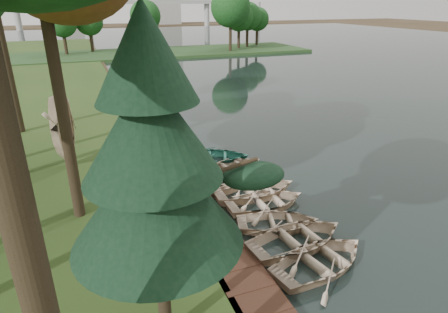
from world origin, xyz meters
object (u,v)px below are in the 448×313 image
object	(u,v)px
boardwalk	(193,200)
stored_rowboat	(69,158)
rowboat_1	(298,237)
rowboat_2	(278,221)
rowboat_0	(322,258)
pine_tree	(153,157)

from	to	relation	value
boardwalk	stored_rowboat	bearing A→B (deg)	131.39
boardwalk	rowboat_1	bearing A→B (deg)	-59.52
rowboat_2	stored_rowboat	world-z (taller)	stored_rowboat
stored_rowboat	boardwalk	bearing A→B (deg)	-115.33
stored_rowboat	rowboat_0	bearing A→B (deg)	-122.84
rowboat_1	stored_rowboat	xyz separation A→B (m)	(-7.49, 9.96, 0.25)
rowboat_0	stored_rowboat	world-z (taller)	stored_rowboat
boardwalk	rowboat_0	world-z (taller)	rowboat_0
boardwalk	rowboat_2	distance (m)	4.00
rowboat_1	pine_tree	distance (m)	7.50
boardwalk	rowboat_2	size ratio (longest dim) A/B	4.99
rowboat_2	pine_tree	bearing A→B (deg)	142.22
rowboat_1	pine_tree	bearing A→B (deg)	107.47
rowboat_0	rowboat_2	world-z (taller)	rowboat_0
rowboat_1	rowboat_2	bearing A→B (deg)	-2.06
stored_rowboat	rowboat_1	bearing A→B (deg)	-119.77
pine_tree	rowboat_1	bearing A→B (deg)	23.84
rowboat_2	stored_rowboat	bearing A→B (deg)	57.83
rowboat_0	stored_rowboat	distance (m)	13.59
boardwalk	rowboat_1	world-z (taller)	rowboat_1
boardwalk	rowboat_2	world-z (taller)	rowboat_2
rowboat_1	stored_rowboat	bearing A→B (deg)	30.59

